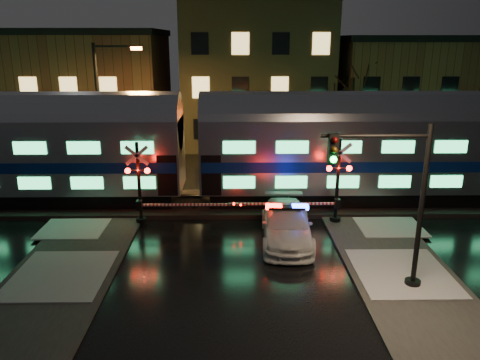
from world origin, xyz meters
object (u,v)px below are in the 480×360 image
(crossing_signal_right, at_px, (330,190))
(streetlight, at_px, (104,106))
(crossing_signal_left, at_px, (147,192))
(traffic_light, at_px, (395,205))
(police_car, at_px, (286,225))

(crossing_signal_right, distance_m, streetlight, 14.42)
(streetlight, bearing_deg, crossing_signal_right, -28.40)
(crossing_signal_right, xyz_separation_m, crossing_signal_left, (-8.81, -0.00, -0.05))
(crossing_signal_right, xyz_separation_m, traffic_light, (0.91, -6.26, 1.47))
(crossing_signal_right, bearing_deg, traffic_light, -81.72)
(crossing_signal_right, bearing_deg, police_car, -138.56)
(police_car, relative_size, crossing_signal_left, 0.94)
(crossing_signal_left, bearing_deg, police_car, -17.28)
(traffic_light, bearing_deg, crossing_signal_right, 89.52)
(traffic_light, bearing_deg, police_car, 118.44)
(crossing_signal_left, bearing_deg, traffic_light, -32.75)
(crossing_signal_right, height_order, traffic_light, traffic_light)
(police_car, height_order, crossing_signal_right, crossing_signal_right)
(police_car, height_order, crossing_signal_left, crossing_signal_left)
(crossing_signal_left, xyz_separation_m, traffic_light, (9.72, -6.25, 1.51))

